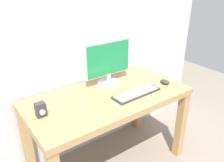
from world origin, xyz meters
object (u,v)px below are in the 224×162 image
(keyboard_primary, at_px, (136,93))
(monitor, at_px, (108,62))
(desk, at_px, (108,106))
(mouse, at_px, (165,82))
(audio_controller, at_px, (41,110))

(keyboard_primary, bearing_deg, monitor, 102.06)
(desk, relative_size, keyboard_primary, 3.08)
(mouse, relative_size, audio_controller, 0.87)
(audio_controller, bearing_deg, monitor, 13.15)
(monitor, distance_m, keyboard_primary, 0.38)
(desk, height_order, monitor, monitor)
(mouse, bearing_deg, monitor, 126.32)
(monitor, distance_m, audio_controller, 0.74)
(desk, bearing_deg, monitor, 54.21)
(monitor, xyz_separation_m, mouse, (0.41, -0.32, -0.18))
(mouse, distance_m, audio_controller, 1.13)
(monitor, height_order, audio_controller, monitor)
(desk, xyz_separation_m, mouse, (0.55, -0.13, 0.13))
(monitor, bearing_deg, mouse, -38.19)
(monitor, relative_size, audio_controller, 4.44)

